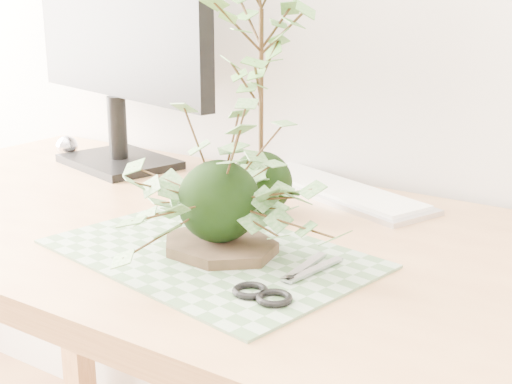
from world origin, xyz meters
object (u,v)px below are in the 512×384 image
Objects in this scene: ivy_kokedama at (218,163)px; monitor at (115,18)px; keyboard at (336,190)px; desk at (245,286)px; maple_kokedama at (261,26)px.

monitor is at bearing 148.00° from ivy_kokedama.
desk is at bearing -72.59° from keyboard.
monitor is (-0.47, -0.06, 0.29)m from keyboard.
keyboard is at bearing 90.85° from ivy_kokedama.
keyboard is at bearing 73.76° from maple_kokedama.
keyboard is (-0.01, 0.36, -0.12)m from ivy_kokedama.
desk is 3.71× the size of maple_kokedama.
ivy_kokedama is at bearing -17.23° from monitor.
monitor is at bearing -152.62° from keyboard.
ivy_kokedama is (0.02, -0.09, 0.22)m from desk.
maple_kokedama is 0.34m from keyboard.
desk is 0.24m from ivy_kokedama.
keyboard is (0.01, 0.27, 0.10)m from desk.
ivy_kokedama is 0.85× the size of keyboard.
monitor is at bearing 155.41° from desk.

